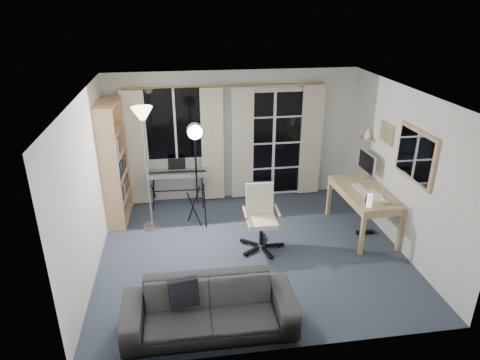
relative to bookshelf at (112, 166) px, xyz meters
name	(u,v)px	position (x,y,z in m)	size (l,w,h in m)	color
floor	(251,251)	(2.13, -1.37, -0.98)	(4.50, 4.00, 0.02)	#323949
window	(175,123)	(1.08, 0.60, 0.53)	(1.20, 0.08, 1.40)	white
french_door	(273,144)	(2.88, 0.60, 0.05)	(1.32, 0.09, 2.11)	white
curtains	(227,144)	(1.99, 0.51, 0.12)	(3.60, 0.07, 2.13)	gold
bookshelf	(112,166)	(0.00, 0.00, 0.00)	(0.37, 0.97, 2.05)	tan
torchiere_lamp	(144,133)	(0.61, -0.41, 0.68)	(0.38, 0.38, 2.05)	#B2B2B7
keyboard_piano	(177,174)	(1.06, 0.33, -0.34)	(1.16, 0.59, 0.83)	black
studio_light	(195,144)	(1.38, -0.48, 0.49)	(0.32, 0.36, 1.82)	black
office_chair	(260,211)	(2.29, -1.21, -0.38)	(0.67, 0.70, 1.01)	black
desk	(364,195)	(4.01, -1.04, -0.32)	(0.75, 1.41, 0.74)	#A28453
monitor	(367,163)	(4.20, -0.59, 0.05)	(0.18, 0.53, 0.46)	silver
desk_clutter	(366,206)	(3.95, -1.27, -0.39)	(0.42, 0.85, 0.94)	white
mug	(386,200)	(4.11, -1.54, -0.17)	(0.12, 0.10, 0.12)	silver
wall_mirror	(416,156)	(4.35, -1.72, 0.58)	(0.04, 0.94, 0.74)	tan
framed_print	(387,133)	(4.36, -0.82, 0.63)	(0.03, 0.42, 0.32)	tan
wall_shelf	(368,136)	(4.29, -0.32, 0.44)	(0.16, 0.30, 0.18)	tan
sofa	(209,301)	(1.36, -2.92, -0.59)	(1.97, 0.60, 0.77)	#2C2C2F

